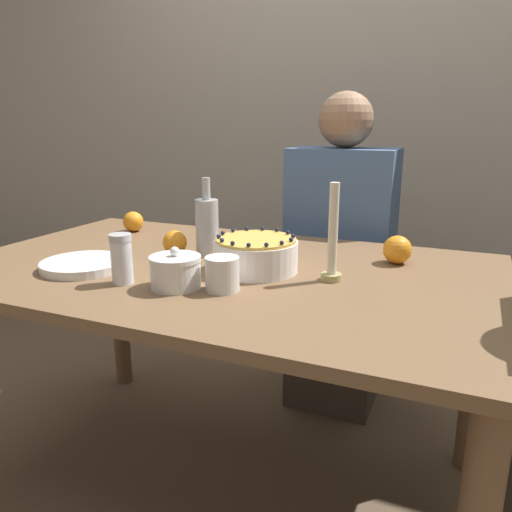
# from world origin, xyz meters

# --- Properties ---
(ground_plane) EXTENTS (12.00, 12.00, 0.00)m
(ground_plane) POSITION_xyz_m (0.00, 0.00, 0.00)
(ground_plane) COLOR brown
(wall_behind) EXTENTS (8.00, 0.05, 2.60)m
(wall_behind) POSITION_xyz_m (0.00, 1.40, 1.30)
(wall_behind) COLOR #ADA393
(wall_behind) RESTS_ON ground_plane
(dining_table) EXTENTS (1.54, 0.93, 0.73)m
(dining_table) POSITION_xyz_m (0.00, 0.00, 0.63)
(dining_table) COLOR brown
(dining_table) RESTS_ON ground_plane
(cake) EXTENTS (0.23, 0.23, 0.10)m
(cake) POSITION_xyz_m (0.11, 0.00, 0.78)
(cake) COLOR white
(cake) RESTS_ON dining_table
(sugar_bowl) EXTENTS (0.13, 0.13, 0.11)m
(sugar_bowl) POSITION_xyz_m (-0.01, -0.21, 0.77)
(sugar_bowl) COLOR white
(sugar_bowl) RESTS_ON dining_table
(sugar_shaker) EXTENTS (0.06, 0.06, 0.13)m
(sugar_shaker) POSITION_xyz_m (-0.16, -0.24, 0.80)
(sugar_shaker) COLOR white
(sugar_shaker) RESTS_ON dining_table
(plate_stack) EXTENTS (0.23, 0.23, 0.02)m
(plate_stack) POSITION_xyz_m (-0.34, -0.18, 0.74)
(plate_stack) COLOR white
(plate_stack) RESTS_ON dining_table
(candle) EXTENTS (0.05, 0.05, 0.26)m
(candle) POSITION_xyz_m (0.33, 0.00, 0.83)
(candle) COLOR tan
(candle) RESTS_ON dining_table
(bottle) EXTENTS (0.07, 0.07, 0.24)m
(bottle) POSITION_xyz_m (-0.09, 0.10, 0.82)
(bottle) COLOR #B2B7BC
(bottle) RESTS_ON dining_table
(cup) EXTENTS (0.08, 0.08, 0.08)m
(cup) POSITION_xyz_m (0.10, -0.19, 0.77)
(cup) COLOR white
(cup) RESTS_ON dining_table
(orange_fruit_0) EXTENTS (0.08, 0.08, 0.08)m
(orange_fruit_0) POSITION_xyz_m (0.46, 0.23, 0.77)
(orange_fruit_0) COLOR orange
(orange_fruit_0) RESTS_ON dining_table
(orange_fruit_1) EXTENTS (0.07, 0.07, 0.07)m
(orange_fruit_1) POSITION_xyz_m (-0.19, 0.06, 0.77)
(orange_fruit_1) COLOR orange
(orange_fruit_1) RESTS_ON dining_table
(orange_fruit_2) EXTENTS (0.08, 0.08, 0.08)m
(orange_fruit_2) POSITION_xyz_m (-0.51, 0.29, 0.77)
(orange_fruit_2) COLOR orange
(orange_fruit_2) RESTS_ON dining_table
(person_man_blue_shirt) EXTENTS (0.40, 0.34, 1.24)m
(person_man_blue_shirt) POSITION_xyz_m (0.19, 0.67, 0.54)
(person_man_blue_shirt) COLOR #473D33
(person_man_blue_shirt) RESTS_ON ground_plane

